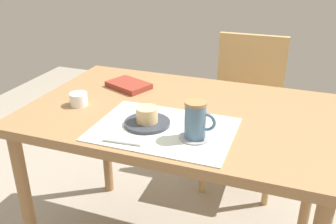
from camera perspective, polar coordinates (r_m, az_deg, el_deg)
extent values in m
cylinder|color=#997047|center=(1.65, -20.64, -13.64)|extent=(0.05, 0.05, 0.70)
cylinder|color=#997047|center=(2.08, -9.51, -3.73)|extent=(0.05, 0.05, 0.70)
cylinder|color=#997047|center=(1.86, 21.07, -8.96)|extent=(0.05, 0.05, 0.70)
cube|color=#997047|center=(1.45, 1.88, -0.24)|extent=(1.18, 0.75, 0.04)
cylinder|color=tan|center=(2.08, 15.03, -8.83)|extent=(0.04, 0.04, 0.42)
cylinder|color=tan|center=(2.11, 5.40, -7.39)|extent=(0.04, 0.04, 0.42)
cylinder|color=tan|center=(2.38, 15.75, -4.30)|extent=(0.04, 0.04, 0.42)
cylinder|color=tan|center=(2.41, 7.38, -3.12)|extent=(0.04, 0.04, 0.42)
cube|color=tan|center=(2.13, 11.38, -0.53)|extent=(0.43, 0.43, 0.04)
cube|color=tan|center=(2.24, 12.55, 6.50)|extent=(0.39, 0.04, 0.40)
cube|color=silver|center=(1.29, -0.61, -2.63)|extent=(0.48, 0.35, 0.00)
cylinder|color=#333842|center=(1.32, -3.19, -1.68)|extent=(0.16, 0.16, 0.01)
cylinder|color=#E5BC7F|center=(1.30, -3.22, -0.40)|extent=(0.08, 0.08, 0.05)
cylinder|color=#99999E|center=(1.23, 4.08, -3.86)|extent=(0.10, 0.10, 0.00)
cylinder|color=slate|center=(1.21, 4.16, -1.36)|extent=(0.07, 0.07, 0.11)
cylinder|color=#9E7547|center=(1.18, 4.25, 1.36)|extent=(0.07, 0.07, 0.01)
torus|color=slate|center=(1.20, 5.87, -1.53)|extent=(0.06, 0.01, 0.06)
cylinder|color=silver|center=(1.21, -7.06, -4.61)|extent=(0.13, 0.02, 0.01)
cylinder|color=white|center=(1.51, -13.47, 1.90)|extent=(0.07, 0.07, 0.05)
cube|color=maroon|center=(1.67, -6.01, 4.09)|extent=(0.21, 0.18, 0.02)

